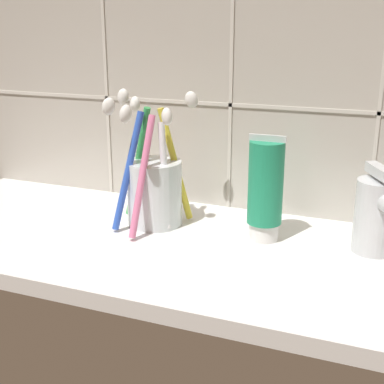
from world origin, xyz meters
The scene contains 5 objects.
sink_counter centered at (0.00, 0.00, 1.00)cm, with size 79.87×31.04×2.00cm, color white.
tile_wall_backsplash centered at (0.01, 15.76, 22.79)cm, with size 89.87×1.72×45.57cm.
toothbrush_cup centered at (-5.46, 4.69, 7.42)cm, with size 11.74×13.00×18.24cm.
toothpaste_tube centered at (9.93, 4.81, 8.69)cm, with size 4.60×4.38×13.55cm.
sink_faucet centered at (23.63, 5.18, 7.09)cm, with size 7.61×11.85×10.52cm.
Camera 1 is at (24.57, -57.46, 28.63)cm, focal length 50.00 mm.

